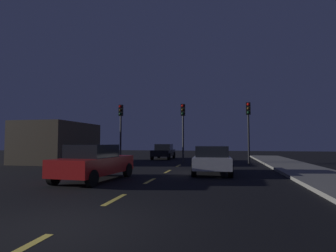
% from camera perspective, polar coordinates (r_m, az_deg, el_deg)
% --- Properties ---
extents(ground_plane, '(80.00, 80.00, 0.00)m').
position_cam_1_polar(ground_plane, '(12.37, -3.11, -11.09)').
color(ground_plane, black).
extents(lane_stripe_nearest, '(0.16, 1.60, 0.01)m').
position_cam_1_polar(lane_stripe_nearest, '(5.06, -29.22, -22.07)').
color(lane_stripe_nearest, '#EACC4C').
rests_on(lane_stripe_nearest, ground_plane).
extents(lane_stripe_second, '(0.16, 1.60, 0.01)m').
position_cam_1_polar(lane_stripe_second, '(8.24, -11.11, -14.92)').
color(lane_stripe_second, '#EACC4C').
rests_on(lane_stripe_second, ground_plane).
extents(lane_stripe_third, '(0.16, 1.60, 0.01)m').
position_cam_1_polar(lane_stripe_third, '(11.79, -3.86, -11.45)').
color(lane_stripe_third, '#EACC4C').
rests_on(lane_stripe_third, ground_plane).
extents(lane_stripe_fourth, '(0.16, 1.60, 0.01)m').
position_cam_1_polar(lane_stripe_fourth, '(15.46, -0.08, -9.52)').
color(lane_stripe_fourth, '#EACC4C').
rests_on(lane_stripe_fourth, ground_plane).
extents(lane_stripe_fifth, '(0.16, 1.60, 0.01)m').
position_cam_1_polar(lane_stripe_fifth, '(19.18, 2.22, -8.32)').
color(lane_stripe_fifth, '#EACC4C').
rests_on(lane_stripe_fifth, ground_plane).
extents(traffic_signal_left, '(0.32, 0.38, 4.66)m').
position_cam_1_polar(traffic_signal_left, '(22.11, -9.92, 0.87)').
color(traffic_signal_left, '#2D2D30').
rests_on(traffic_signal_left, ground_plane).
extents(traffic_signal_center, '(0.32, 0.38, 4.58)m').
position_cam_1_polar(traffic_signal_center, '(20.80, 3.17, 0.95)').
color(traffic_signal_center, '#2D2D30').
rests_on(traffic_signal_center, ground_plane).
extents(traffic_signal_right, '(0.32, 0.38, 4.56)m').
position_cam_1_polar(traffic_signal_right, '(20.66, 16.54, 1.07)').
color(traffic_signal_right, black).
rests_on(traffic_signal_right, ground_plane).
extents(car_stopped_ahead, '(2.07, 4.06, 1.45)m').
position_cam_1_polar(car_stopped_ahead, '(14.51, 9.23, -6.97)').
color(car_stopped_ahead, silver).
rests_on(car_stopped_ahead, ground_plane).
extents(car_adjacent_lane, '(2.17, 4.35, 1.55)m').
position_cam_1_polar(car_adjacent_lane, '(12.18, -15.24, -7.38)').
color(car_adjacent_lane, '#B21919').
rests_on(car_adjacent_lane, ground_plane).
extents(car_oncoming_far, '(1.89, 4.05, 1.45)m').
position_cam_1_polar(car_oncoming_far, '(26.69, -0.92, -5.36)').
color(car_oncoming_far, black).
rests_on(car_oncoming_far, ground_plane).
extents(storefront_left, '(4.23, 6.51, 3.21)m').
position_cam_1_polar(storefront_left, '(23.90, -22.06, -3.25)').
color(storefront_left, brown).
rests_on(storefront_left, ground_plane).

